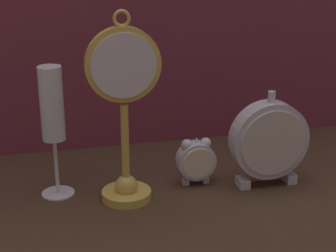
# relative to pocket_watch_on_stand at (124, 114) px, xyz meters

# --- Properties ---
(ground_plane) EXTENTS (4.00, 4.00, 0.00)m
(ground_plane) POSITION_rel_pocket_watch_on_stand_xyz_m (0.08, -0.05, -0.16)
(ground_plane) COLOR #422D1E
(pocket_watch_on_stand) EXTENTS (0.13, 0.09, 0.34)m
(pocket_watch_on_stand) POSITION_rel_pocket_watch_on_stand_xyz_m (0.00, 0.00, 0.00)
(pocket_watch_on_stand) COLOR gold
(pocket_watch_on_stand) RESTS_ON ground_plane
(alarm_clock_twin_bell) EXTENTS (0.07, 0.03, 0.09)m
(alarm_clock_twin_bell) POSITION_rel_pocket_watch_on_stand_xyz_m (0.14, 0.03, -0.11)
(alarm_clock_twin_bell) COLOR silver
(alarm_clock_twin_bell) RESTS_ON ground_plane
(mantel_clock_silver) EXTENTS (0.15, 0.04, 0.19)m
(mantel_clock_silver) POSITION_rel_pocket_watch_on_stand_xyz_m (0.27, -0.00, -0.07)
(mantel_clock_silver) COLOR silver
(mantel_clock_silver) RESTS_ON ground_plane
(champagne_flute) EXTENTS (0.06, 0.06, 0.24)m
(champagne_flute) POSITION_rel_pocket_watch_on_stand_xyz_m (-0.12, 0.05, -0.01)
(champagne_flute) COLOR silver
(champagne_flute) RESTS_ON ground_plane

